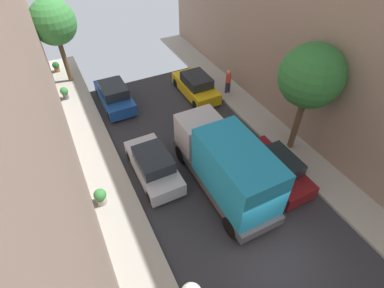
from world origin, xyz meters
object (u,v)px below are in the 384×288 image
object	(u,v)px
parked_car_right_1	(276,168)
street_tree_1	(311,77)
delivery_truck	(226,165)
pedestrian	(228,81)
potted_plant_1	(56,66)
parked_car_left_3	(114,96)
parked_car_left_2	(153,165)
parked_car_right_2	(196,86)
potted_plant_0	(64,92)
street_tree_2	(53,23)
potted_plant_2	(100,196)

from	to	relation	value
parked_car_right_1	street_tree_1	size ratio (longest dim) A/B	0.70
delivery_truck	pedestrian	xyz separation A→B (m)	(4.74, 7.28, -0.71)
delivery_truck	potted_plant_1	size ratio (longest dim) A/B	8.39
parked_car_left_3	parked_car_right_1	world-z (taller)	same
parked_car_left_2	parked_car_left_3	bearing A→B (deg)	90.00
potted_plant_1	parked_car_right_2	bearing A→B (deg)	-42.81
parked_car_left_2	potted_plant_0	world-z (taller)	parked_car_left_2
parked_car_left_3	pedestrian	size ratio (longest dim) A/B	2.44
pedestrian	potted_plant_0	size ratio (longest dim) A/B	1.97
parked_car_left_3	parked_car_right_2	world-z (taller)	same
parked_car_left_3	street_tree_2	bearing A→B (deg)	116.27
pedestrian	potted_plant_0	bearing A→B (deg)	157.24
parked_car_right_1	delivery_truck	world-z (taller)	delivery_truck
parked_car_right_2	pedestrian	size ratio (longest dim) A/B	2.44
parked_car_right_1	potted_plant_2	bearing A→B (deg)	164.20
parked_car_left_3	street_tree_2	size ratio (longest dim) A/B	0.72
potted_plant_0	pedestrian	bearing A→B (deg)	-22.76
parked_car_right_1	street_tree_2	world-z (taller)	street_tree_2
delivery_truck	pedestrian	size ratio (longest dim) A/B	3.84
parked_car_right_1	parked_car_right_2	xyz separation A→B (m)	(0.00, 8.71, 0.00)
street_tree_1	potted_plant_1	world-z (taller)	street_tree_1
parked_car_right_1	street_tree_1	bearing A→B (deg)	31.54
pedestrian	street_tree_1	size ratio (longest dim) A/B	0.29
potted_plant_2	potted_plant_0	bearing A→B (deg)	90.07
street_tree_2	potted_plant_2	world-z (taller)	street_tree_2
parked_car_left_2	parked_car_left_3	world-z (taller)	same
delivery_truck	street_tree_2	world-z (taller)	street_tree_2
parked_car_left_3	delivery_truck	size ratio (longest dim) A/B	0.64
street_tree_1	potted_plant_0	world-z (taller)	street_tree_1
parked_car_left_2	potted_plant_1	world-z (taller)	parked_car_left_2
parked_car_right_1	delivery_truck	size ratio (longest dim) A/B	0.64
potted_plant_1	parked_car_left_2	bearing A→B (deg)	-77.91
parked_car_left_3	pedestrian	distance (m)	7.80
street_tree_1	potted_plant_2	bearing A→B (deg)	174.88
potted_plant_0	potted_plant_2	bearing A→B (deg)	-89.93
street_tree_2	potted_plant_0	world-z (taller)	street_tree_2
potted_plant_0	potted_plant_1	bearing A→B (deg)	89.53
parked_car_right_2	potted_plant_1	xyz separation A→B (m)	(-8.27, 7.66, -0.14)
potted_plant_2	street_tree_1	bearing A→B (deg)	-5.12
parked_car_left_2	street_tree_1	distance (m)	8.75
parked_car_right_1	pedestrian	distance (m)	8.07
parked_car_left_3	parked_car_right_2	size ratio (longest dim) A/B	1.00
potted_plant_0	potted_plant_2	distance (m)	9.80
street_tree_1	potted_plant_0	xyz separation A→B (m)	(-10.58, 10.74, -3.95)
parked_car_left_2	street_tree_2	xyz separation A→B (m)	(-2.17, 11.51, 3.72)
street_tree_1	street_tree_2	xyz separation A→B (m)	(-9.85, 13.10, -0.17)
street_tree_1	potted_plant_2	xyz separation A→B (m)	(-10.57, 0.95, -4.01)
street_tree_1	potted_plant_1	bearing A→B (deg)	125.17
parked_car_left_2	potted_plant_2	bearing A→B (deg)	-167.59
parked_car_left_2	delivery_truck	bearing A→B (deg)	-42.37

